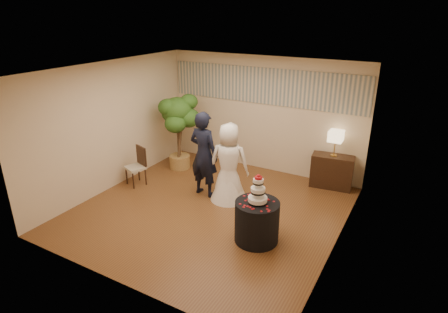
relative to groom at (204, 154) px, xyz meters
The scene contains 15 objects.
floor 1.19m from the groom, 49.39° to the right, with size 5.00×5.00×0.00m, color brown.
ceiling 2.01m from the groom, 49.39° to the right, with size 5.00×5.00×0.00m, color white.
wall_back 2.05m from the groom, 76.16° to the left, with size 5.00×0.06×2.80m, color beige.
wall_front 3.13m from the groom, 81.11° to the right, with size 5.00×0.06×2.80m, color beige.
wall_left 2.15m from the groom, 164.56° to the right, with size 0.06×5.00×2.80m, color beige.
wall_right 3.07m from the groom, 10.61° to the right, with size 0.06×5.00×2.80m, color beige.
mural_border 2.30m from the groom, 76.02° to the left, with size 4.90×0.02×0.85m, color #A3A393.
groom is the anchor object (origin of this frame).
bride 0.59m from the groom, ahead, with size 0.82×0.78×1.68m, color white.
cake_table 2.10m from the groom, 31.23° to the right, with size 0.77×0.77×0.75m, color black.
wedding_cake 2.03m from the groom, 31.23° to the right, with size 0.33×0.33×0.52m, color white, non-canonical shape.
console 2.93m from the groom, 36.38° to the left, with size 0.91×0.41×0.76m, color black.
table_lamp 2.88m from the groom, 36.38° to the left, with size 0.30×0.30×0.58m, color beige, non-canonical shape.
ficus_tree 1.62m from the groom, 145.06° to the left, with size 0.92×0.92×1.93m, color #2C581B, non-canonical shape.
side_chair 1.74m from the groom, 167.13° to the right, with size 0.41×0.43×0.89m, color black, non-canonical shape.
Camera 1 is at (3.50, -5.64, 3.81)m, focal length 30.00 mm.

